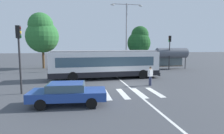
# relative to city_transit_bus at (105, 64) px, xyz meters

# --- Properties ---
(ground_plane) EXTENTS (160.00, 160.00, 0.00)m
(ground_plane) POSITION_rel_city_transit_bus_xyz_m (1.15, -3.66, -1.59)
(ground_plane) COLOR #424449
(city_transit_bus) EXTENTS (11.94, 3.14, 3.06)m
(city_transit_bus) POSITION_rel_city_transit_bus_xyz_m (0.00, 0.00, 0.00)
(city_transit_bus) COLOR black
(city_transit_bus) RESTS_ON ground_plane
(pedestrian_crossing_street) EXTENTS (0.53, 0.41, 1.72)m
(pedestrian_crossing_street) POSITION_rel_city_transit_bus_xyz_m (3.48, -4.31, -0.62)
(pedestrian_crossing_street) COLOR #333856
(pedestrian_crossing_street) RESTS_ON ground_plane
(foreground_sedan) EXTENTS (4.62, 2.15, 1.35)m
(foreground_sedan) POSITION_rel_city_transit_bus_xyz_m (-3.49, -8.58, -0.82)
(foreground_sedan) COLOR black
(foreground_sedan) RESTS_ON ground_plane
(parked_car_red) EXTENTS (2.29, 4.67, 1.35)m
(parked_car_red) POSITION_rel_city_transit_bus_xyz_m (-4.68, 10.20, -0.82)
(parked_car_red) COLOR black
(parked_car_red) RESTS_ON ground_plane
(parked_car_teal) EXTENTS (2.23, 4.65, 1.35)m
(parked_car_teal) POSITION_rel_city_transit_bus_xyz_m (-1.95, 10.26, -0.82)
(parked_car_teal) COLOR black
(parked_car_teal) RESTS_ON ground_plane
(parked_car_white) EXTENTS (2.23, 4.65, 1.35)m
(parked_car_white) POSITION_rel_city_transit_bus_xyz_m (0.66, 10.53, -0.82)
(parked_car_white) COLOR black
(parked_car_white) RESTS_ON ground_plane
(parked_car_charcoal) EXTENTS (2.20, 4.64, 1.35)m
(parked_car_charcoal) POSITION_rel_city_transit_bus_xyz_m (3.47, 10.54, -0.82)
(parked_car_charcoal) COLOR black
(parked_car_charcoal) RESTS_ON ground_plane
(parked_car_blue) EXTENTS (2.04, 4.59, 1.35)m
(parked_car_blue) POSITION_rel_city_transit_bus_xyz_m (6.20, 10.23, -0.82)
(parked_car_blue) COLOR black
(parked_car_blue) RESTS_ON ground_plane
(parked_car_silver) EXTENTS (1.99, 4.56, 1.35)m
(parked_car_silver) POSITION_rel_city_transit_bus_xyz_m (8.88, 10.71, -0.82)
(parked_car_silver) COLOR black
(parked_car_silver) RESTS_ON ground_plane
(traffic_light_near_corner) EXTENTS (0.33, 0.32, 5.00)m
(traffic_light_near_corner) POSITION_rel_city_transit_bus_xyz_m (-7.04, -5.35, 1.75)
(traffic_light_near_corner) COLOR #28282B
(traffic_light_near_corner) RESTS_ON ground_plane
(traffic_light_far_corner) EXTENTS (0.33, 0.32, 5.05)m
(traffic_light_far_corner) POSITION_rel_city_transit_bus_xyz_m (10.53, 5.77, 1.78)
(traffic_light_far_corner) COLOR #28282B
(traffic_light_far_corner) RESTS_ON ground_plane
(bus_stop_shelter) EXTENTS (4.82, 1.54, 3.25)m
(bus_stop_shelter) POSITION_rel_city_transit_bus_xyz_m (11.23, 6.40, 0.83)
(bus_stop_shelter) COLOR #28282B
(bus_stop_shelter) RESTS_ON ground_plane
(twin_arm_street_lamp) EXTENTS (4.82, 0.32, 9.76)m
(twin_arm_street_lamp) POSITION_rel_city_transit_bus_xyz_m (4.25, 7.20, 4.38)
(twin_arm_street_lamp) COLOR #939399
(twin_arm_street_lamp) RESTS_ON ground_plane
(background_tree_left) EXTENTS (5.01, 5.01, 8.63)m
(background_tree_left) POSITION_rel_city_transit_bus_xyz_m (-8.39, 10.69, 3.92)
(background_tree_left) COLOR brown
(background_tree_left) RESTS_ON ground_plane
(background_tree_right) EXTENTS (4.44, 4.44, 7.33)m
(background_tree_right) POSITION_rel_city_transit_bus_xyz_m (8.68, 14.37, 2.97)
(background_tree_right) COLOR brown
(background_tree_right) RESTS_ON ground_plane
(crosswalk_painted_stripes) EXTENTS (5.53, 3.07, 0.01)m
(crosswalk_painted_stripes) POSITION_rel_city_transit_bus_xyz_m (0.38, -6.64, -1.58)
(crosswalk_painted_stripes) COLOR silver
(crosswalk_painted_stripes) RESTS_ON ground_plane
(lane_center_line) EXTENTS (0.16, 24.00, 0.01)m
(lane_center_line) POSITION_rel_city_transit_bus_xyz_m (1.43, -1.66, -1.59)
(lane_center_line) COLOR silver
(lane_center_line) RESTS_ON ground_plane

